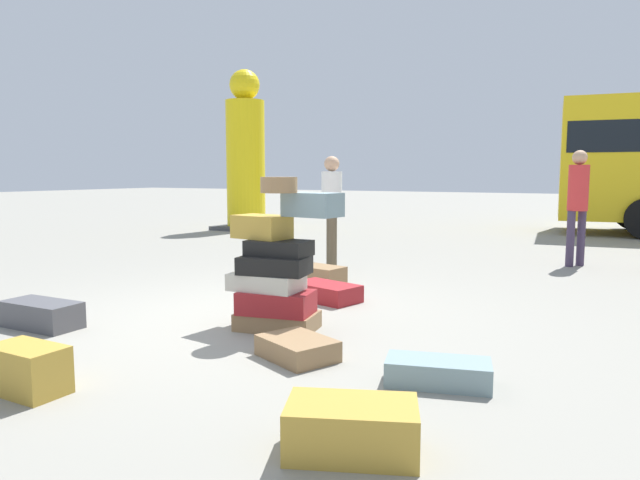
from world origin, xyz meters
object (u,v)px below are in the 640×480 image
(suitcase_tan_white_trunk, at_px, (352,428))
(person_tourist_with_camera, at_px, (578,197))
(suitcase_brown_foreground_near, at_px, (297,348))
(yellow_dummy_statue, at_px, (246,159))
(suitcase_tower, at_px, (278,266))
(suitcase_brown_left_side, at_px, (319,274))
(suitcase_tan_right_side, at_px, (28,369))
(person_passerby_in_red, at_px, (332,202))
(suitcase_slate_behind_tower, at_px, (438,372))
(suitcase_maroon_foreground_far, at_px, (326,292))
(suitcase_charcoal_upright_blue, at_px, (42,314))

(suitcase_tan_white_trunk, bearing_deg, person_tourist_with_camera, 64.52)
(suitcase_brown_foreground_near, distance_m, yellow_dummy_statue, 10.76)
(suitcase_tower, bearing_deg, suitcase_brown_left_side, 109.03)
(suitcase_tower, bearing_deg, suitcase_brown_foreground_near, -48.26)
(suitcase_tan_right_side, bearing_deg, suitcase_brown_left_side, 93.22)
(suitcase_tan_right_side, distance_m, person_passerby_in_red, 5.27)
(suitcase_slate_behind_tower, relative_size, person_tourist_with_camera, 0.39)
(suitcase_slate_behind_tower, height_order, person_tourist_with_camera, person_tourist_with_camera)
(suitcase_maroon_foreground_far, distance_m, person_passerby_in_red, 2.20)
(suitcase_maroon_foreground_far, relative_size, yellow_dummy_statue, 0.19)
(yellow_dummy_statue, bearing_deg, person_tourist_with_camera, -17.55)
(suitcase_brown_left_side, relative_size, suitcase_slate_behind_tower, 0.96)
(suitcase_tan_white_trunk, xyz_separation_m, suitcase_brown_left_side, (-2.38, 4.06, -0.02))
(suitcase_charcoal_upright_blue, bearing_deg, suitcase_tan_right_side, -39.93)
(suitcase_slate_behind_tower, bearing_deg, suitcase_maroon_foreground_far, 119.00)
(suitcase_brown_foreground_near, relative_size, person_passerby_in_red, 0.34)
(suitcase_brown_left_side, bearing_deg, person_passerby_in_red, 117.80)
(suitcase_slate_behind_tower, xyz_separation_m, yellow_dummy_statue, (-7.59, 8.47, 1.70))
(suitcase_tan_right_side, relative_size, suitcase_slate_behind_tower, 0.75)
(suitcase_tan_right_side, distance_m, yellow_dummy_statue, 11.31)
(suitcase_charcoal_upright_blue, bearing_deg, person_passerby_in_red, 75.97)
(suitcase_brown_foreground_near, relative_size, suitcase_maroon_foreground_far, 0.76)
(suitcase_tower, xyz_separation_m, person_tourist_with_camera, (2.11, 5.24, 0.48))
(suitcase_charcoal_upright_blue, bearing_deg, suitcase_brown_left_side, 68.58)
(suitcase_tan_white_trunk, xyz_separation_m, person_passerby_in_red, (-2.63, 4.93, 0.87))
(suitcase_tower, height_order, suitcase_tan_white_trunk, suitcase_tower)
(suitcase_charcoal_upright_blue, bearing_deg, suitcase_brown_foreground_near, 6.41)
(suitcase_brown_foreground_near, distance_m, suitcase_slate_behind_tower, 1.12)
(suitcase_maroon_foreground_far, relative_size, suitcase_charcoal_upright_blue, 1.01)
(suitcase_tan_white_trunk, relative_size, suitcase_slate_behind_tower, 0.96)
(suitcase_charcoal_upright_blue, relative_size, suitcase_slate_behind_tower, 1.08)
(person_passerby_in_red, bearing_deg, person_tourist_with_camera, 88.78)
(suitcase_tan_right_side, distance_m, suitcase_brown_left_side, 4.32)
(person_passerby_in_red, bearing_deg, suitcase_maroon_foreground_far, -10.95)
(suitcase_slate_behind_tower, bearing_deg, suitcase_tower, 142.78)
(yellow_dummy_statue, bearing_deg, suitcase_brown_left_side, -47.45)
(suitcase_brown_left_side, bearing_deg, suitcase_brown_foreground_near, -52.96)
(suitcase_maroon_foreground_far, bearing_deg, suitcase_slate_behind_tower, -30.74)
(suitcase_brown_foreground_near, distance_m, suitcase_maroon_foreground_far, 2.07)
(suitcase_tan_right_side, bearing_deg, suitcase_slate_behind_tower, 32.15)
(suitcase_brown_left_side, bearing_deg, suitcase_slate_behind_tower, -37.81)
(suitcase_maroon_foreground_far, distance_m, suitcase_slate_behind_tower, 2.72)
(suitcase_tower, relative_size, suitcase_brown_foreground_near, 2.41)
(suitcase_tower, relative_size, suitcase_charcoal_upright_blue, 1.84)
(suitcase_tower, height_order, suitcase_maroon_foreground_far, suitcase_tower)
(suitcase_brown_foreground_near, bearing_deg, suitcase_tan_right_side, -105.78)
(person_tourist_with_camera, bearing_deg, suitcase_tan_right_side, 18.51)
(suitcase_charcoal_upright_blue, xyz_separation_m, suitcase_slate_behind_tower, (3.68, 0.30, -0.04))
(suitcase_brown_left_side, distance_m, yellow_dummy_statue, 7.73)
(suitcase_tan_white_trunk, bearing_deg, suitcase_brown_left_side, 98.78)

